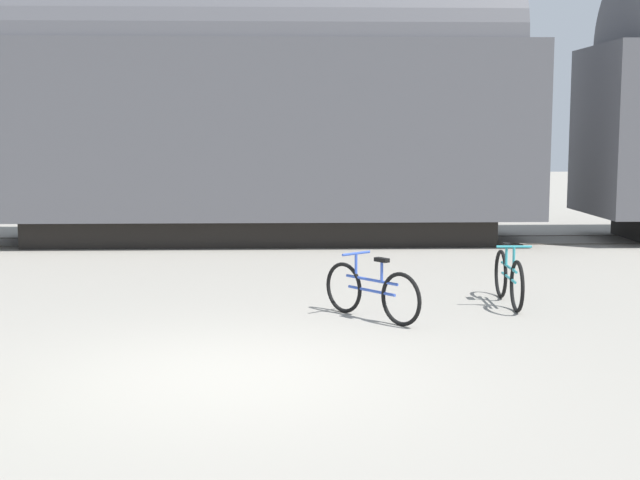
# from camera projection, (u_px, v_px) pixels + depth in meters

# --- Properties ---
(ground_plane) EXTENTS (80.00, 80.00, 0.00)m
(ground_plane) POSITION_uv_depth(u_px,v_px,m) (231.00, 374.00, 8.64)
(ground_plane) COLOR gray
(freight_train) EXTENTS (36.48, 3.09, 5.55)m
(freight_train) POSITION_uv_depth(u_px,v_px,m) (261.00, 102.00, 18.40)
(freight_train) COLOR black
(freight_train) RESTS_ON ground_plane
(rail_near) EXTENTS (48.48, 0.07, 0.01)m
(rail_near) POSITION_uv_depth(u_px,v_px,m) (261.00, 245.00, 18.05)
(rail_near) COLOR #4C4238
(rail_near) RESTS_ON ground_plane
(rail_far) EXTENTS (48.48, 0.07, 0.01)m
(rail_far) POSITION_uv_depth(u_px,v_px,m) (263.00, 237.00, 19.47)
(rail_far) COLOR #4C4238
(rail_far) RESTS_ON ground_plane
(bicycle_teal) EXTENTS (0.46, 1.68, 0.84)m
(bicycle_teal) POSITION_uv_depth(u_px,v_px,m) (509.00, 278.00, 11.98)
(bicycle_teal) COLOR black
(bicycle_teal) RESTS_ON ground_plane
(bicycle_blue) EXTENTS (1.09, 1.35, 0.81)m
(bicycle_blue) POSITION_uv_depth(u_px,v_px,m) (371.00, 291.00, 11.08)
(bicycle_blue) COLOR black
(bicycle_blue) RESTS_ON ground_plane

